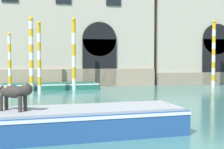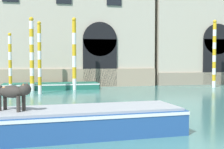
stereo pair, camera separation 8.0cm
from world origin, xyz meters
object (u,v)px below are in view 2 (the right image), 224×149
mooring_pole_3 (32,54)px  mooring_pole_5 (74,54)px  dog_on_deck (14,92)px  boat_moored_near_palazzo (51,86)px  boat_foreground (60,122)px  mooring_pole_2 (39,57)px  mooring_pole_1 (214,53)px  mooring_pole_0 (10,62)px

mooring_pole_3 → mooring_pole_5: mooring_pole_5 is taller
dog_on_deck → boat_moored_near_palazzo: bearing=115.2°
boat_foreground → mooring_pole_2: size_ratio=1.62×
dog_on_deck → mooring_pole_1: (11.91, 11.64, 1.16)m
mooring_pole_2 → mooring_pole_5: mooring_pole_5 is taller
boat_foreground → boat_moored_near_palazzo: size_ratio=1.08×
mooring_pole_2 → dog_on_deck: bearing=-91.9°
dog_on_deck → mooring_pole_0: size_ratio=0.27×
boat_foreground → mooring_pole_0: mooring_pole_0 is taller
mooring_pole_1 → mooring_pole_5: 9.52m
mooring_pole_0 → boat_foreground: bearing=-77.5°
boat_foreground → mooring_pole_5: (1.30, 11.62, 1.91)m
mooring_pole_1 → mooring_pole_2: bearing=-171.5°
boat_foreground → mooring_pole_2: (-0.77, 9.81, 1.66)m
boat_foreground → mooring_pole_5: mooring_pole_5 is taller
dog_on_deck → mooring_pole_2: mooring_pole_2 is taller
mooring_pole_1 → boat_moored_near_palazzo: bearing=175.8°
mooring_pole_5 → mooring_pole_3: bearing=-173.4°
boat_moored_near_palazzo → mooring_pole_3: (-1.14, -1.03, 2.03)m
mooring_pole_3 → mooring_pole_5: bearing=6.6°
boat_foreground → mooring_pole_1: mooring_pole_1 is taller
boat_foreground → boat_moored_near_palazzo: bearing=86.4°
mooring_pole_2 → mooring_pole_0: bearing=139.8°
dog_on_deck → mooring_pole_5: bearing=108.1°
mooring_pole_0 → mooring_pole_1: (13.32, 0.26, 0.56)m
boat_foreground → mooring_pole_1: 15.94m
boat_foreground → mooring_pole_5: bearing=79.4°
mooring_pole_0 → mooring_pole_2: mooring_pole_2 is taller
boat_foreground → mooring_pole_3: 11.54m
mooring_pole_0 → mooring_pole_3: size_ratio=0.78×
boat_foreground → mooring_pole_2: mooring_pole_2 is taller
mooring_pole_0 → boat_moored_near_palazzo: bearing=24.2°
boat_foreground → dog_on_deck: dog_on_deck is taller
boat_moored_near_palazzo → mooring_pole_0: size_ratio=1.73×
mooring_pole_2 → mooring_pole_3: bearing=108.1°
mooring_pole_0 → mooring_pole_5: size_ratio=0.77×
mooring_pole_0 → mooring_pole_2: (1.74, -1.47, 0.27)m
boat_foreground → dog_on_deck: (-1.09, -0.11, 0.79)m
boat_moored_near_palazzo → mooring_pole_5: bearing=-28.3°
dog_on_deck → mooring_pole_2: size_ratio=0.24×
boat_moored_near_palazzo → mooring_pole_3: bearing=-139.2°
boat_moored_near_palazzo → mooring_pole_5: (1.42, -0.73, 2.07)m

